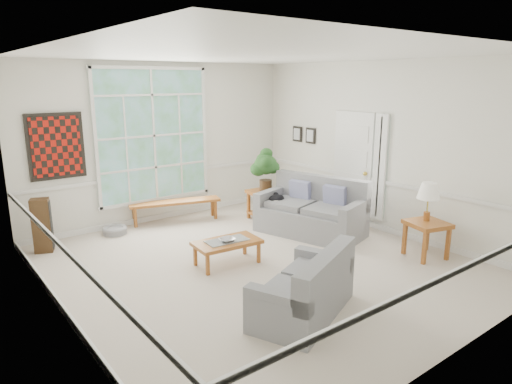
% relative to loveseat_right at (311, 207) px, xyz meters
% --- Properties ---
extents(floor, '(5.50, 6.00, 0.01)m').
position_rel_loveseat_right_xyz_m(floor, '(-1.57, -0.53, -0.50)').
color(floor, beige).
rests_on(floor, ground).
extents(ceiling, '(5.50, 6.00, 0.02)m').
position_rel_loveseat_right_xyz_m(ceiling, '(-1.57, -0.53, 2.50)').
color(ceiling, white).
rests_on(ceiling, ground).
extents(wall_back, '(5.50, 0.02, 3.00)m').
position_rel_loveseat_right_xyz_m(wall_back, '(-1.57, 2.47, 1.00)').
color(wall_back, white).
rests_on(wall_back, ground).
extents(wall_front, '(5.50, 0.02, 3.00)m').
position_rel_loveseat_right_xyz_m(wall_front, '(-1.57, -3.53, 1.00)').
color(wall_front, white).
rests_on(wall_front, ground).
extents(wall_left, '(0.02, 6.00, 3.00)m').
position_rel_loveseat_right_xyz_m(wall_left, '(-4.32, -0.53, 1.00)').
color(wall_left, white).
rests_on(wall_left, ground).
extents(wall_right, '(0.02, 6.00, 3.00)m').
position_rel_loveseat_right_xyz_m(wall_right, '(1.18, -0.53, 1.00)').
color(wall_right, white).
rests_on(wall_right, ground).
extents(window_back, '(2.30, 0.08, 2.40)m').
position_rel_loveseat_right_xyz_m(window_back, '(-1.77, 2.43, 1.15)').
color(window_back, white).
rests_on(window_back, wall_back).
extents(entry_door, '(0.08, 0.90, 2.10)m').
position_rel_loveseat_right_xyz_m(entry_door, '(1.14, 0.07, 0.55)').
color(entry_door, white).
rests_on(entry_door, floor).
extents(door_sidelight, '(0.08, 0.26, 1.90)m').
position_rel_loveseat_right_xyz_m(door_sidelight, '(1.14, -0.56, 0.65)').
color(door_sidelight, white).
rests_on(door_sidelight, wall_right).
extents(wall_art, '(0.90, 0.06, 1.10)m').
position_rel_loveseat_right_xyz_m(wall_art, '(-3.52, 2.42, 1.10)').
color(wall_art, '#60110B').
rests_on(wall_art, wall_back).
extents(wall_frame_near, '(0.04, 0.26, 0.32)m').
position_rel_loveseat_right_xyz_m(wall_frame_near, '(1.14, 1.22, 1.05)').
color(wall_frame_near, black).
rests_on(wall_frame_near, wall_right).
extents(wall_frame_far, '(0.04, 0.26, 0.32)m').
position_rel_loveseat_right_xyz_m(wall_frame_far, '(1.14, 1.62, 1.05)').
color(wall_frame_far, black).
rests_on(wall_frame_far, wall_right).
extents(loveseat_right, '(1.42, 2.03, 0.99)m').
position_rel_loveseat_right_xyz_m(loveseat_right, '(0.00, 0.00, 0.00)').
color(loveseat_right, gray).
rests_on(loveseat_right, floor).
extents(loveseat_front, '(1.63, 1.26, 0.79)m').
position_rel_loveseat_right_xyz_m(loveseat_front, '(-2.08, -2.01, -0.10)').
color(loveseat_front, gray).
rests_on(loveseat_front, floor).
extents(coffee_table, '(1.02, 0.62, 0.36)m').
position_rel_loveseat_right_xyz_m(coffee_table, '(-1.94, -0.24, -0.32)').
color(coffee_table, '#95521F').
rests_on(coffee_table, floor).
extents(pewter_bowl, '(0.28, 0.28, 0.07)m').
position_rel_loveseat_right_xyz_m(pewter_bowl, '(-1.96, -0.28, -0.10)').
color(pewter_bowl, '#97979C').
rests_on(pewter_bowl, coffee_table).
extents(window_bench, '(1.75, 0.83, 0.40)m').
position_rel_loveseat_right_xyz_m(window_bench, '(-1.55, 2.12, -0.29)').
color(window_bench, '#95521F').
rests_on(window_bench, floor).
extents(end_table, '(0.64, 0.64, 0.58)m').
position_rel_loveseat_right_xyz_m(end_table, '(-0.10, 1.16, -0.21)').
color(end_table, '#95521F').
rests_on(end_table, floor).
extents(houseplant, '(0.51, 0.51, 0.83)m').
position_rel_loveseat_right_xyz_m(houseplant, '(-0.07, 1.17, 0.50)').
color(houseplant, '#20471C').
rests_on(houseplant, end_table).
extents(side_table, '(0.69, 0.69, 0.57)m').
position_rel_loveseat_right_xyz_m(side_table, '(0.64, -1.88, -0.21)').
color(side_table, '#95521F').
rests_on(side_table, floor).
extents(table_lamp, '(0.48, 0.48, 0.59)m').
position_rel_loveseat_right_xyz_m(table_lamp, '(0.69, -1.82, 0.37)').
color(table_lamp, white).
rests_on(table_lamp, side_table).
extents(pet_bed, '(0.56, 0.56, 0.13)m').
position_rel_loveseat_right_xyz_m(pet_bed, '(-2.76, 2.12, -0.43)').
color(pet_bed, gray).
rests_on(pet_bed, floor).
extents(floor_speaker, '(0.33, 0.30, 0.87)m').
position_rel_loveseat_right_xyz_m(floor_speaker, '(-3.97, 1.96, -0.06)').
color(floor_speaker, '#372412').
rests_on(floor_speaker, floor).
extents(cat, '(0.38, 0.36, 0.15)m').
position_rel_loveseat_right_xyz_m(cat, '(-0.28, 0.59, 0.08)').
color(cat, black).
rests_on(cat, loveseat_right).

